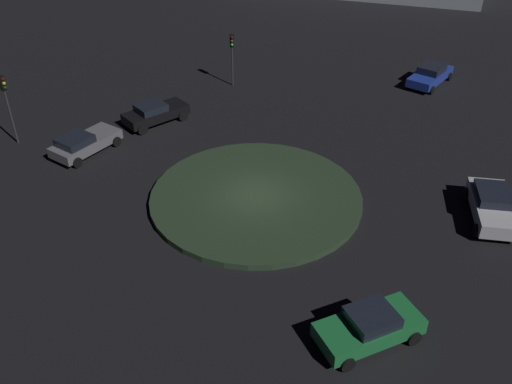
{
  "coord_description": "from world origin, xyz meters",
  "views": [
    {
      "loc": [
        -14.92,
        19.52,
        17.17
      ],
      "look_at": [
        0.0,
        0.0,
        0.5
      ],
      "focal_mm": 39.47,
      "sensor_mm": 36.0,
      "label": 1
    }
  ],
  "objects_px": {
    "car_grey": "(84,143)",
    "traffic_light_southeast": "(232,50)",
    "car_black": "(155,113)",
    "car_blue": "(430,75)",
    "car_green": "(369,326)",
    "traffic_light_east": "(6,96)",
    "car_silver": "(493,205)"
  },
  "relations": [
    {
      "from": "car_green",
      "to": "traffic_light_east",
      "type": "height_order",
      "value": "traffic_light_east"
    },
    {
      "from": "traffic_light_east",
      "to": "traffic_light_southeast",
      "type": "relative_size",
      "value": 1.14
    },
    {
      "from": "car_black",
      "to": "traffic_light_east",
      "type": "distance_m",
      "value": 8.96
    },
    {
      "from": "car_black",
      "to": "traffic_light_east",
      "type": "bearing_deg",
      "value": 158.83
    },
    {
      "from": "car_black",
      "to": "traffic_light_southeast",
      "type": "height_order",
      "value": "traffic_light_southeast"
    },
    {
      "from": "car_grey",
      "to": "traffic_light_southeast",
      "type": "distance_m",
      "value": 13.47
    },
    {
      "from": "car_silver",
      "to": "car_black",
      "type": "height_order",
      "value": "car_silver"
    },
    {
      "from": "traffic_light_east",
      "to": "car_blue",
      "type": "bearing_deg",
      "value": 40.87
    },
    {
      "from": "car_silver",
      "to": "car_green",
      "type": "xyz_separation_m",
      "value": [
        1.14,
        10.86,
        -0.06
      ]
    },
    {
      "from": "car_black",
      "to": "car_blue",
      "type": "xyz_separation_m",
      "value": [
        -11.81,
        -17.15,
        -0.01
      ]
    },
    {
      "from": "car_blue",
      "to": "traffic_light_east",
      "type": "relative_size",
      "value": 1.03
    },
    {
      "from": "car_blue",
      "to": "car_grey",
      "type": "relative_size",
      "value": 1.06
    },
    {
      "from": "car_silver",
      "to": "car_blue",
      "type": "xyz_separation_m",
      "value": [
        9.33,
        -14.3,
        -0.07
      ]
    },
    {
      "from": "car_green",
      "to": "car_grey",
      "type": "bearing_deg",
      "value": -68.96
    },
    {
      "from": "car_grey",
      "to": "traffic_light_east",
      "type": "xyz_separation_m",
      "value": [
        4.34,
        1.75,
        2.45
      ]
    },
    {
      "from": "car_blue",
      "to": "car_grey",
      "type": "bearing_deg",
      "value": -27.82
    },
    {
      "from": "car_silver",
      "to": "traffic_light_southeast",
      "type": "bearing_deg",
      "value": -131.8
    },
    {
      "from": "car_green",
      "to": "traffic_light_southeast",
      "type": "distance_m",
      "value": 25.52
    },
    {
      "from": "car_black",
      "to": "car_blue",
      "type": "distance_m",
      "value": 20.83
    },
    {
      "from": "car_green",
      "to": "car_black",
      "type": "relative_size",
      "value": 0.99
    },
    {
      "from": "car_grey",
      "to": "traffic_light_east",
      "type": "distance_m",
      "value": 5.28
    },
    {
      "from": "car_green",
      "to": "traffic_light_east",
      "type": "bearing_deg",
      "value": -63.7
    },
    {
      "from": "car_blue",
      "to": "traffic_light_southeast",
      "type": "height_order",
      "value": "traffic_light_southeast"
    },
    {
      "from": "car_silver",
      "to": "traffic_light_southeast",
      "type": "relative_size",
      "value": 1.22
    },
    {
      "from": "car_green",
      "to": "car_blue",
      "type": "xyz_separation_m",
      "value": [
        8.19,
        -25.16,
        -0.01
      ]
    },
    {
      "from": "car_blue",
      "to": "car_silver",
      "type": "bearing_deg",
      "value": 33.94
    },
    {
      "from": "car_grey",
      "to": "traffic_light_southeast",
      "type": "relative_size",
      "value": 1.1
    },
    {
      "from": "car_grey",
      "to": "car_blue",
      "type": "bearing_deg",
      "value": -31.05
    },
    {
      "from": "traffic_light_east",
      "to": "car_green",
      "type": "bearing_deg",
      "value": -16.68
    },
    {
      "from": "car_grey",
      "to": "traffic_light_southeast",
      "type": "bearing_deg",
      "value": -5.21
    },
    {
      "from": "car_blue",
      "to": "car_green",
      "type": "bearing_deg",
      "value": 18.86
    },
    {
      "from": "car_grey",
      "to": "traffic_light_east",
      "type": "bearing_deg",
      "value": 109.5
    }
  ]
}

